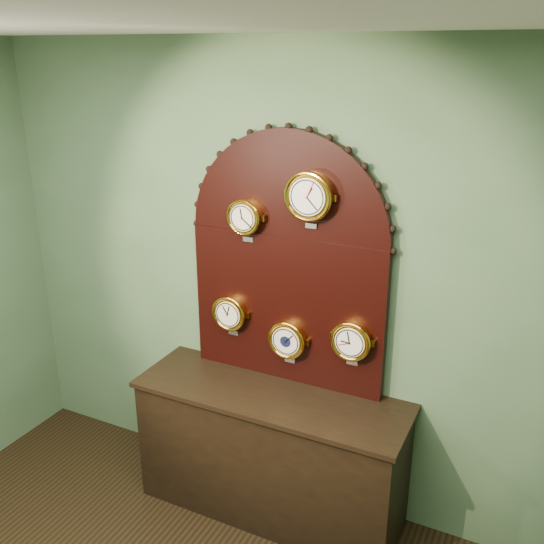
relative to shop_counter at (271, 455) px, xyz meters
The scene contains 8 objects.
wall_back 1.04m from the shop_counter, 90.00° to the left, with size 4.00×4.00×0.00m, color #496847.
shop_counter is the anchor object (origin of this frame).
display_board 1.25m from the shop_counter, 90.00° to the left, with size 1.26×0.06×1.53m.
roman_clock 1.46m from the shop_counter, 146.94° to the left, with size 0.21×0.08×0.26m.
arabic_clock 1.60m from the shop_counter, 44.59° to the left, with size 0.27×0.08×0.32m.
hygrometer 0.90m from the shop_counter, 156.26° to the left, with size 0.22×0.08×0.27m.
barometer 0.74m from the shop_counter, 76.20° to the left, with size 0.23×0.08×0.28m.
tide_clock 0.92m from the shop_counter, 19.77° to the left, with size 0.23×0.08×0.28m.
Camera 1 is at (1.36, -0.53, 2.72)m, focal length 40.05 mm.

